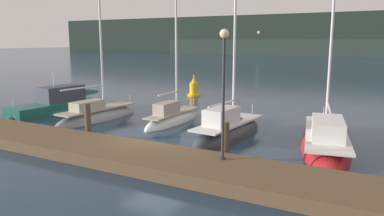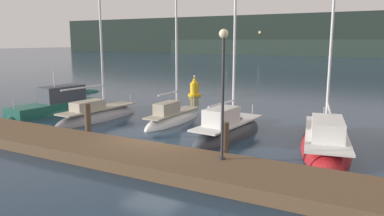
# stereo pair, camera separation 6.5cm
# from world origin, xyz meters

# --- Properties ---
(ground_plane) EXTENTS (400.00, 400.00, 0.00)m
(ground_plane) POSITION_xyz_m (0.00, 0.00, 0.00)
(ground_plane) COLOR #1E3347
(dock) EXTENTS (27.74, 2.80, 0.45)m
(dock) POSITION_xyz_m (0.00, -2.05, 0.23)
(dock) COLOR brown
(dock) RESTS_ON ground
(mooring_pile_1) EXTENTS (0.28, 0.28, 1.70)m
(mooring_pile_1) POSITION_xyz_m (-3.49, -0.40, 0.85)
(mooring_pile_1) COLOR #4C3D2D
(mooring_pile_1) RESTS_ON ground
(mooring_pile_2) EXTENTS (0.28, 0.28, 1.55)m
(mooring_pile_2) POSITION_xyz_m (3.49, -0.40, 0.78)
(mooring_pile_2) COLOR #4C3D2D
(mooring_pile_2) RESTS_ON ground
(motorboat_berth_1) EXTENTS (2.47, 6.66, 3.33)m
(motorboat_berth_1) POSITION_xyz_m (-10.24, 3.59, 0.24)
(motorboat_berth_1) COLOR #195647
(motorboat_berth_1) RESTS_ON ground
(sailboat_berth_2) EXTENTS (1.82, 6.25, 8.97)m
(sailboat_berth_2) POSITION_xyz_m (-6.17, 3.10, 0.12)
(sailboat_berth_2) COLOR gray
(sailboat_berth_2) RESTS_ON ground
(sailboat_berth_3) EXTENTS (1.26, 5.27, 8.04)m
(sailboat_berth_3) POSITION_xyz_m (-1.93, 4.57, 0.14)
(sailboat_berth_3) COLOR white
(sailboat_berth_3) RESTS_ON ground
(sailboat_berth_4) EXTENTS (2.19, 6.00, 8.29)m
(sailboat_berth_4) POSITION_xyz_m (2.09, 3.11, 0.13)
(sailboat_berth_4) COLOR #2D3338
(sailboat_berth_4) RESTS_ON ground
(sailboat_berth_5) EXTENTS (3.54, 8.20, 10.90)m
(sailboat_berth_5) POSITION_xyz_m (6.52, 3.54, 0.14)
(sailboat_berth_5) COLOR red
(sailboat_berth_5) RESTS_ON ground
(channel_buoy) EXTENTS (1.08, 1.08, 1.73)m
(channel_buoy) POSITION_xyz_m (-5.80, 14.31, 0.62)
(channel_buoy) COLOR gold
(channel_buoy) RESTS_ON ground
(dock_lamppost) EXTENTS (0.32, 0.32, 4.51)m
(dock_lamppost) POSITION_xyz_m (3.83, -1.41, 3.42)
(dock_lamppost) COLOR #2D2D33
(dock_lamppost) RESTS_ON dock
(hillside_backdrop) EXTENTS (240.00, 23.00, 13.12)m
(hillside_backdrop) POSITION_xyz_m (1.12, 115.85, 6.05)
(hillside_backdrop) COLOR #1E2823
(hillside_backdrop) RESTS_ON ground
(rowboat_adrift) EXTENTS (2.02, 2.89, 0.56)m
(rowboat_adrift) POSITION_xyz_m (-15.44, 11.41, 0.00)
(rowboat_adrift) COLOR #195647
(rowboat_adrift) RESTS_ON ground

